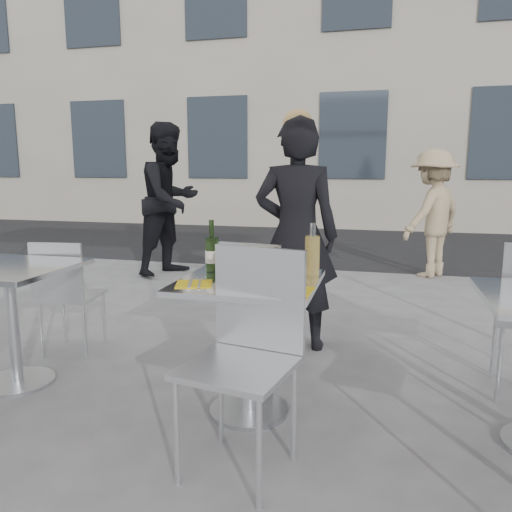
% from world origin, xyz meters
% --- Properties ---
extents(ground, '(80.00, 80.00, 0.00)m').
position_xyz_m(ground, '(0.00, 0.00, 0.00)').
color(ground, slate).
extents(street_asphalt, '(24.00, 5.00, 0.00)m').
position_xyz_m(street_asphalt, '(0.00, 6.50, 0.00)').
color(street_asphalt, black).
rests_on(street_asphalt, ground).
extents(building_facade, '(24.00, 3.00, 10.00)m').
position_xyz_m(building_facade, '(0.00, 10.00, 5.00)').
color(building_facade, '#B3A795').
rests_on(building_facade, ground).
extents(main_table, '(0.72, 0.72, 0.75)m').
position_xyz_m(main_table, '(0.00, 0.00, 0.54)').
color(main_table, '#B7BABF').
rests_on(main_table, ground).
extents(side_table_left, '(0.72, 0.72, 0.75)m').
position_xyz_m(side_table_left, '(-1.50, 0.00, 0.54)').
color(side_table_left, '#B7BABF').
rests_on(side_table_left, ground).
extents(chair_far, '(0.45, 0.46, 0.88)m').
position_xyz_m(chair_far, '(-0.09, 0.50, 0.52)').
color(chair_far, silver).
rests_on(chair_far, ground).
extents(chair_near, '(0.52, 0.53, 0.98)m').
position_xyz_m(chair_near, '(0.11, -0.44, 0.58)').
color(chair_near, silver).
rests_on(chair_near, ground).
extents(side_chair_lfar, '(0.42, 0.43, 0.83)m').
position_xyz_m(side_chair_lfar, '(-1.48, 0.51, 0.49)').
color(side_chair_lfar, silver).
rests_on(side_chair_lfar, ground).
extents(woman_diner, '(0.63, 0.42, 1.69)m').
position_xyz_m(woman_diner, '(0.07, 1.10, 0.84)').
color(woman_diner, black).
rests_on(woman_diner, ground).
extents(pedestrian_a, '(1.00, 1.11, 1.88)m').
position_xyz_m(pedestrian_a, '(-1.90, 3.30, 0.94)').
color(pedestrian_a, black).
rests_on(pedestrian_a, ground).
extents(pedestrian_b, '(1.06, 1.15, 1.56)m').
position_xyz_m(pedestrian_b, '(1.27, 3.95, 0.78)').
color(pedestrian_b, tan).
rests_on(pedestrian_b, ground).
extents(pizza_near, '(0.31, 0.31, 0.02)m').
position_xyz_m(pizza_near, '(0.02, -0.14, 0.76)').
color(pizza_near, '#DD9F56').
rests_on(pizza_near, main_table).
extents(pizza_far, '(0.30, 0.30, 0.03)m').
position_xyz_m(pizza_far, '(0.05, 0.22, 0.77)').
color(pizza_far, white).
rests_on(pizza_far, main_table).
extents(salad_plate, '(0.22, 0.22, 0.09)m').
position_xyz_m(salad_plate, '(-0.03, 0.00, 0.79)').
color(salad_plate, white).
rests_on(salad_plate, main_table).
extents(wine_bottle, '(0.07, 0.08, 0.29)m').
position_xyz_m(wine_bottle, '(-0.25, 0.13, 0.86)').
color(wine_bottle, '#2D4C1C').
rests_on(wine_bottle, main_table).
extents(carafe, '(0.08, 0.08, 0.29)m').
position_xyz_m(carafe, '(0.31, 0.17, 0.87)').
color(carafe, '#DEC15E').
rests_on(carafe, main_table).
extents(sugar_shaker, '(0.06, 0.06, 0.11)m').
position_xyz_m(sugar_shaker, '(0.15, 0.02, 0.80)').
color(sugar_shaker, white).
rests_on(sugar_shaker, main_table).
extents(wineglass_white_a, '(0.07, 0.07, 0.16)m').
position_xyz_m(wineglass_white_a, '(-0.16, 0.04, 0.86)').
color(wineglass_white_a, white).
rests_on(wineglass_white_a, main_table).
extents(wineglass_white_b, '(0.07, 0.07, 0.16)m').
position_xyz_m(wineglass_white_b, '(-0.06, 0.06, 0.86)').
color(wineglass_white_b, white).
rests_on(wineglass_white_b, main_table).
extents(wineglass_red_a, '(0.07, 0.07, 0.16)m').
position_xyz_m(wineglass_red_a, '(0.12, 0.01, 0.86)').
color(wineglass_red_a, white).
rests_on(wineglass_red_a, main_table).
extents(wineglass_red_b, '(0.07, 0.07, 0.16)m').
position_xyz_m(wineglass_red_b, '(0.12, 0.13, 0.86)').
color(wineglass_red_b, white).
rests_on(wineglass_red_b, main_table).
extents(napkin_left, '(0.23, 0.23, 0.01)m').
position_xyz_m(napkin_left, '(-0.24, -0.17, 0.75)').
color(napkin_left, yellow).
rests_on(napkin_left, main_table).
extents(napkin_right, '(0.20, 0.20, 0.01)m').
position_xyz_m(napkin_right, '(0.27, -0.18, 0.75)').
color(napkin_right, yellow).
rests_on(napkin_right, main_table).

